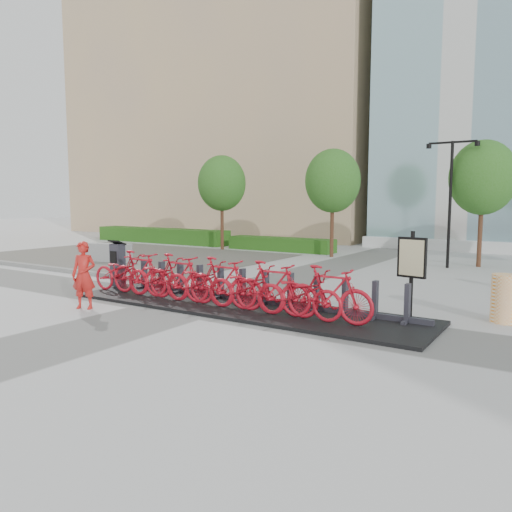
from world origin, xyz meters
The scene contains 27 objects.
ground centered at (0.00, 0.00, 0.00)m, with size 120.00×120.00×0.00m, color #A8A8A8.
tan_building centered at (-16.00, 26.00, 15.00)m, with size 26.00×16.00×30.00m, color tan.
gravel_patch centered at (-10.00, 7.00, 0.01)m, with size 14.00×14.00×0.00m, color #4C4A46.
curb centered at (-10.00, 1.90, 0.07)m, with size 14.00×0.25×0.15m, color gray.
hedge_a centered at (-14.00, 13.50, 0.45)m, with size 10.00×1.40×0.90m, color #224E15.
hedge_b centered at (-5.00, 13.20, 0.35)m, with size 6.00×1.20×0.70m, color #224E15.
tree_0 centered at (-8.00, 12.00, 3.59)m, with size 2.60×2.60×5.10m.
tree_1 centered at (-1.50, 12.00, 3.59)m, with size 2.60×2.60×5.10m.
tree_2 centered at (5.00, 12.00, 3.59)m, with size 2.60×2.60×5.10m.
streetlamp centered at (4.00, 11.00, 3.13)m, with size 2.00×0.20×5.00m.
dock_pad centered at (1.30, 0.30, 0.04)m, with size 9.60×2.40×0.08m, color black.
dock_rail_posts centered at (1.36, 0.77, 0.51)m, with size 8.02×0.50×0.85m, color #2C2B34, non-canonical shape.
bike_0 centered at (-2.60, -0.05, 0.63)m, with size 0.74×2.11×1.11m, color #B0101E.
bike_1 centered at (-1.88, -0.05, 0.70)m, with size 0.58×2.05×1.23m, color #B0101E.
bike_2 centered at (-1.16, -0.05, 0.63)m, with size 0.74×2.11×1.11m, color #B0101E.
bike_3 centered at (-0.44, -0.05, 0.70)m, with size 0.58×2.05×1.23m, color #B0101E.
bike_4 centered at (0.28, -0.05, 0.63)m, with size 0.74×2.11×1.11m, color #B0101E.
bike_5 centered at (1.00, -0.05, 0.70)m, with size 0.58×2.05×1.23m, color #B0101E.
bike_6 centered at (1.72, -0.05, 0.63)m, with size 0.74×2.11×1.11m, color #B0101E.
bike_7 centered at (2.44, -0.05, 0.70)m, with size 0.58×2.05×1.23m, color #B0101E.
bike_8 centered at (3.16, -0.05, 0.63)m, with size 0.74×2.11×1.11m, color #B0101E.
bike_9 centered at (3.88, -0.05, 0.70)m, with size 0.58×2.05×1.23m, color #B0101E.
kiosk centered at (-3.47, 0.60, 0.76)m, with size 0.45×0.38×1.43m.
worker_red centered at (-1.98, -1.82, 0.85)m, with size 0.62×0.41×1.70m, color red.
construction_barrel centered at (7.04, 2.32, 0.54)m, with size 0.56×0.56×1.08m, color orange.
jersey_barrier centered at (-9.03, 5.02, 0.40)m, with size 2.06×0.56×0.80m, color gray.
map_sign centered at (5.21, 1.47, 1.34)m, with size 0.67×0.20×2.03m.
Camera 1 is at (8.32, -9.81, 2.73)m, focal length 35.00 mm.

